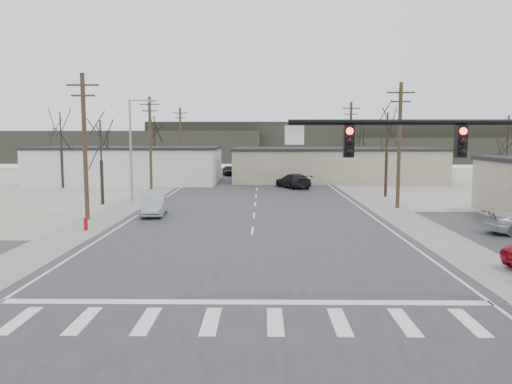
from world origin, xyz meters
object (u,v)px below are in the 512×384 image
at_px(traffic_signal_mast, 494,171).
at_px(car_far_a, 293,181).
at_px(fire_hydrant, 86,224).
at_px(car_far_b, 229,170).
at_px(sedan_crossing, 154,205).

bearing_deg(traffic_signal_mast, car_far_a, 95.47).
xyz_separation_m(fire_hydrant, car_far_b, (5.87, 43.87, 0.32)).
bearing_deg(fire_hydrant, car_far_a, 61.01).
distance_m(car_far_a, car_far_b, 19.97).
bearing_deg(car_far_a, fire_hydrant, 36.64).
bearing_deg(car_far_a, traffic_signal_mast, 71.11).
height_order(sedan_crossing, car_far_a, car_far_a).
bearing_deg(sedan_crossing, car_far_a, 55.24).
height_order(fire_hydrant, car_far_b, car_far_b).
distance_m(traffic_signal_mast, fire_hydrant, 23.39).
distance_m(traffic_signal_mast, car_far_b, 59.47).
height_order(fire_hydrant, car_far_a, car_far_a).
bearing_deg(sedan_crossing, traffic_signal_mast, -57.90).
bearing_deg(car_far_b, sedan_crossing, -103.75).
relative_size(fire_hydrant, car_far_a, 0.16).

